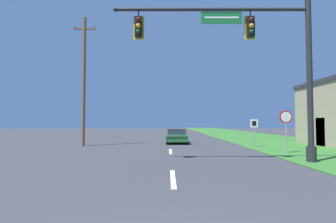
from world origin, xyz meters
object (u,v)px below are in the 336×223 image
object	(u,v)px
route_sign_post	(253,127)
utility_pole_near	(83,79)
car_ahead	(175,136)
signal_mast	(260,58)
stop_sign	(284,122)

from	to	relation	value
route_sign_post	utility_pole_near	distance (m)	13.55
car_ahead	signal_mast	bearing A→B (deg)	-72.65
signal_mast	route_sign_post	size ratio (longest dim) A/B	4.61
stop_sign	utility_pole_near	xyz separation A→B (m)	(-13.62, 5.04, 3.39)
car_ahead	utility_pole_near	bearing A→B (deg)	-158.23
route_sign_post	stop_sign	bearing A→B (deg)	-79.78
car_ahead	route_sign_post	distance (m)	7.07
route_sign_post	utility_pole_near	xyz separation A→B (m)	(-12.95, 1.34, 3.73)
stop_sign	utility_pole_near	bearing A→B (deg)	159.68
car_ahead	stop_sign	world-z (taller)	stop_sign
car_ahead	route_sign_post	xyz separation A→B (m)	(5.54, -4.30, 0.92)
route_sign_post	utility_pole_near	size ratio (longest dim) A/B	0.20
stop_sign	route_sign_post	size ratio (longest dim) A/B	1.23
signal_mast	car_ahead	distance (m)	12.72
stop_sign	route_sign_post	xyz separation A→B (m)	(-0.67, 3.71, -0.34)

